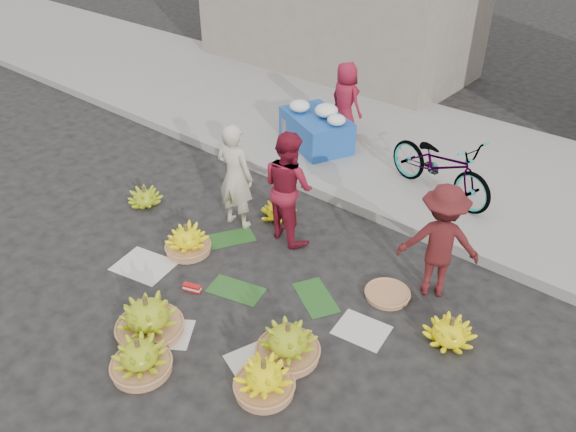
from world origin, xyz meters
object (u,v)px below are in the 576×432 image
Objects in this scene: flower_table at (316,128)px; bicycle at (441,165)px; vendor_cream at (235,177)px; banana_bunch_0 at (187,240)px; banana_bunch_4 at (288,342)px.

bicycle is (2.34, -0.17, 0.17)m from flower_table.
vendor_cream is 0.99× the size of flower_table.
flower_table is at bearing 98.40° from banana_bunch_0.
flower_table is at bearing 100.52° from bicycle.
flower_table reaches higher than banana_bunch_4.
banana_bunch_0 is 0.43× the size of flower_table.
banana_bunch_0 is 3.70m from bicycle.
banana_bunch_4 reaches higher than banana_bunch_0.
banana_bunch_0 is 1.04m from vendor_cream.
vendor_cream is 0.82× the size of bicycle.
flower_table is 0.83× the size of bicycle.
banana_bunch_0 is at bearing -56.84° from flower_table.
banana_bunch_4 is at bearing -31.23° from flower_table.
bicycle is (1.85, 3.17, 0.42)m from banana_bunch_0.
bicycle reaches higher than flower_table.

